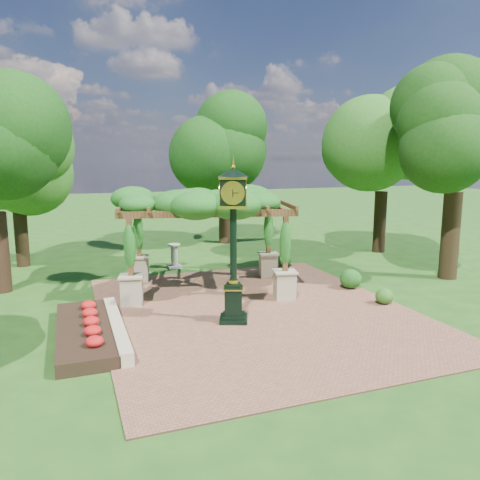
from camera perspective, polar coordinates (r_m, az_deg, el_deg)
name	(u,v)px	position (r m, az deg, el deg)	size (l,w,h in m)	color
ground	(267,321)	(15.07, 3.36, -9.81)	(120.00, 120.00, 0.00)	#1E4714
brick_plaza	(255,311)	(15.94, 1.90, -8.62)	(10.00, 12.00, 0.04)	brown
border_wall	(117,328)	(14.38, -14.81, -10.28)	(0.35, 5.00, 0.40)	#C6B793
flower_bed	(84,332)	(14.34, -18.44, -10.60)	(1.50, 5.00, 0.36)	red
pedestal_clock	(233,231)	(14.23, -0.83, 1.13)	(1.24, 1.24, 4.87)	black
pergola	(206,207)	(17.90, -4.13, 4.06)	(7.07, 5.30, 3.99)	tan
sundial	(174,257)	(22.22, -8.01, -2.11)	(0.64, 0.64, 1.14)	#9C9C94
shrub_front	(384,296)	(17.28, 17.18, -6.55)	(0.62, 0.62, 0.56)	#285919
shrub_mid	(351,279)	(18.95, 13.34, -4.61)	(0.85, 0.85, 0.76)	#1A4F16
shrub_back	(284,260)	(22.29, 5.43, -2.46)	(0.65, 0.65, 0.59)	#22611C
tree_west_far	(15,160)	(24.24, -25.72, 8.81)	(3.73, 3.73, 7.34)	#2E2112
tree_north	(224,148)	(28.25, -1.91, 11.17)	(4.88, 4.88, 8.32)	#362215
tree_east_far	(384,143)	(26.54, 17.14, 11.22)	(4.49, 4.49, 8.58)	black
tree_east_near	(459,122)	(21.59, 25.16, 12.85)	(4.04, 4.04, 9.57)	#312313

